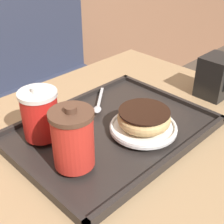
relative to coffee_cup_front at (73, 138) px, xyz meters
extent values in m
cube|color=#33384C|center=(0.30, 0.87, -0.62)|extent=(1.12, 0.44, 0.45)
cube|color=tan|center=(0.17, 0.03, -0.10)|extent=(0.96, 0.78, 0.03)
cube|color=#282321|center=(0.16, 0.05, -0.08)|extent=(0.49, 0.37, 0.01)
cube|color=#282321|center=(0.16, -0.13, -0.07)|extent=(0.49, 0.01, 0.01)
cube|color=#282321|center=(0.16, 0.22, -0.07)|extent=(0.49, 0.01, 0.01)
cube|color=#282321|center=(-0.08, 0.05, -0.07)|extent=(0.01, 0.37, 0.01)
cube|color=#282321|center=(0.40, 0.05, -0.07)|extent=(0.01, 0.37, 0.01)
cylinder|color=red|center=(0.00, 0.00, -0.01)|extent=(0.09, 0.09, 0.12)
cylinder|color=brown|center=(0.00, 0.00, 0.06)|extent=(0.09, 0.09, 0.01)
cylinder|color=brown|center=(0.00, 0.00, 0.07)|extent=(0.02, 0.02, 0.01)
cylinder|color=red|center=(0.01, 0.13, -0.01)|extent=(0.09, 0.09, 0.11)
cylinder|color=white|center=(0.01, 0.13, 0.05)|extent=(0.09, 0.09, 0.01)
cylinder|color=white|center=(0.01, 0.13, 0.06)|extent=(0.02, 0.02, 0.01)
cylinder|color=white|center=(0.20, -0.02, -0.06)|extent=(0.17, 0.17, 0.01)
torus|color=white|center=(0.20, -0.02, -0.06)|extent=(0.17, 0.17, 0.01)
torus|color=#DBB270|center=(0.20, -0.02, -0.03)|extent=(0.13, 0.13, 0.04)
cylinder|color=black|center=(0.20, -0.02, -0.01)|extent=(0.13, 0.13, 0.00)
ellipsoid|color=silver|center=(0.18, 0.12, -0.06)|extent=(0.04, 0.04, 0.01)
cube|color=silver|center=(0.23, 0.17, -0.06)|extent=(0.09, 0.08, 0.00)
cube|color=black|center=(0.53, -0.03, -0.03)|extent=(0.10, 0.09, 0.13)
camera|label=1|loc=(-0.30, -0.42, 0.38)|focal=50.00mm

